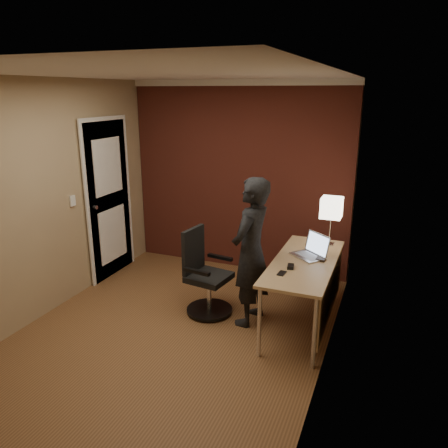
{
  "coord_description": "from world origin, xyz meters",
  "views": [
    {
      "loc": [
        1.93,
        -3.43,
        2.36
      ],
      "look_at": [
        0.35,
        0.55,
        1.05
      ],
      "focal_mm": 35.0,
      "sensor_mm": 36.0,
      "label": 1
    }
  ],
  "objects_px": {
    "laptop": "(312,250)",
    "mouse": "(291,267)",
    "phone": "(282,273)",
    "office_chair": "(204,277)",
    "desk_lamp": "(331,208)",
    "desk": "(311,274)",
    "wallet": "(321,259)",
    "person": "(251,252)"
  },
  "relations": [
    {
      "from": "laptop",
      "to": "mouse",
      "type": "relative_size",
      "value": 4.19
    },
    {
      "from": "laptop",
      "to": "mouse",
      "type": "height_order",
      "value": "laptop"
    },
    {
      "from": "phone",
      "to": "office_chair",
      "type": "bearing_deg",
      "value": 166.76
    },
    {
      "from": "mouse",
      "to": "phone",
      "type": "relative_size",
      "value": 0.87
    },
    {
      "from": "desk_lamp",
      "to": "laptop",
      "type": "distance_m",
      "value": 0.55
    },
    {
      "from": "laptop",
      "to": "office_chair",
      "type": "bearing_deg",
      "value": -167.39
    },
    {
      "from": "mouse",
      "to": "office_chair",
      "type": "xyz_separation_m",
      "value": [
        -0.98,
        0.15,
        -0.33
      ]
    },
    {
      "from": "desk",
      "to": "mouse",
      "type": "xyz_separation_m",
      "value": [
        -0.16,
        -0.24,
        0.14
      ]
    },
    {
      "from": "phone",
      "to": "office_chair",
      "type": "distance_m",
      "value": 1.03
    },
    {
      "from": "phone",
      "to": "wallet",
      "type": "distance_m",
      "value": 0.56
    },
    {
      "from": "laptop",
      "to": "phone",
      "type": "height_order",
      "value": "laptop"
    },
    {
      "from": "wallet",
      "to": "person",
      "type": "xyz_separation_m",
      "value": [
        -0.69,
        -0.18,
        0.04
      ]
    },
    {
      "from": "desk_lamp",
      "to": "phone",
      "type": "relative_size",
      "value": 4.65
    },
    {
      "from": "wallet",
      "to": "laptop",
      "type": "bearing_deg",
      "value": 142.9
    },
    {
      "from": "wallet",
      "to": "office_chair",
      "type": "xyz_separation_m",
      "value": [
        -1.21,
        -0.17,
        -0.33
      ]
    },
    {
      "from": "wallet",
      "to": "person",
      "type": "bearing_deg",
      "value": -165.53
    },
    {
      "from": "desk",
      "to": "laptop",
      "type": "distance_m",
      "value": 0.25
    },
    {
      "from": "laptop",
      "to": "phone",
      "type": "relative_size",
      "value": 3.64
    },
    {
      "from": "laptop",
      "to": "mouse",
      "type": "xyz_separation_m",
      "value": [
        -0.13,
        -0.4,
        -0.05
      ]
    },
    {
      "from": "person",
      "to": "phone",
      "type": "bearing_deg",
      "value": 61.42
    },
    {
      "from": "desk_lamp",
      "to": "phone",
      "type": "height_order",
      "value": "desk_lamp"
    },
    {
      "from": "desk",
      "to": "wallet",
      "type": "bearing_deg",
      "value": 46.66
    },
    {
      "from": "wallet",
      "to": "person",
      "type": "height_order",
      "value": "person"
    },
    {
      "from": "desk",
      "to": "wallet",
      "type": "distance_m",
      "value": 0.18
    },
    {
      "from": "desk_lamp",
      "to": "person",
      "type": "distance_m",
      "value": 1.03
    },
    {
      "from": "office_chair",
      "to": "desk_lamp",
      "type": "bearing_deg",
      "value": 28.55
    },
    {
      "from": "wallet",
      "to": "mouse",
      "type": "bearing_deg",
      "value": -126.63
    },
    {
      "from": "desk",
      "to": "desk_lamp",
      "type": "xyz_separation_m",
      "value": [
        0.08,
        0.57,
        0.55
      ]
    },
    {
      "from": "phone",
      "to": "person",
      "type": "distance_m",
      "value": 0.51
    },
    {
      "from": "mouse",
      "to": "wallet",
      "type": "height_order",
      "value": "mouse"
    },
    {
      "from": "office_chair",
      "to": "person",
      "type": "height_order",
      "value": "person"
    },
    {
      "from": "laptop",
      "to": "person",
      "type": "bearing_deg",
      "value": -156.12
    },
    {
      "from": "phone",
      "to": "person",
      "type": "relative_size",
      "value": 0.07
    },
    {
      "from": "laptop",
      "to": "wallet",
      "type": "height_order",
      "value": "laptop"
    },
    {
      "from": "wallet",
      "to": "desk",
      "type": "bearing_deg",
      "value": -133.34
    },
    {
      "from": "mouse",
      "to": "phone",
      "type": "height_order",
      "value": "mouse"
    },
    {
      "from": "desk",
      "to": "mouse",
      "type": "relative_size",
      "value": 15.0
    },
    {
      "from": "person",
      "to": "desk",
      "type": "bearing_deg",
      "value": 107.42
    },
    {
      "from": "laptop",
      "to": "phone",
      "type": "bearing_deg",
      "value": -107.49
    },
    {
      "from": "laptop",
      "to": "office_chair",
      "type": "xyz_separation_m",
      "value": [
        -1.11,
        -0.25,
        -0.38
      ]
    },
    {
      "from": "laptop",
      "to": "person",
      "type": "relative_size",
      "value": 0.27
    },
    {
      "from": "desk",
      "to": "phone",
      "type": "distance_m",
      "value": 0.47
    }
  ]
}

